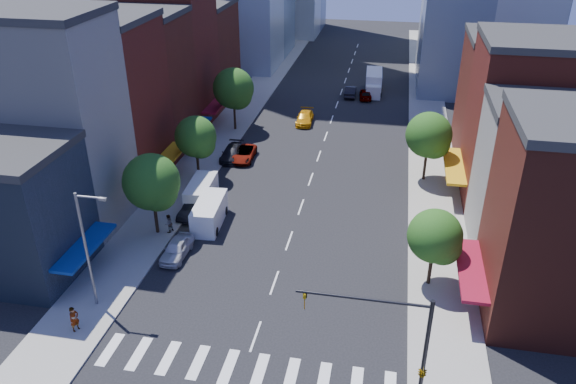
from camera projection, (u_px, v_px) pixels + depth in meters
name	position (u px, v px, depth m)	size (l,w,h in m)	color
ground	(256.00, 336.00, 37.56)	(220.00, 220.00, 0.00)	black
sidewalk_left	(236.00, 118.00, 74.35)	(5.00, 120.00, 0.15)	gray
sidewalk_right	(429.00, 131.00, 70.16)	(5.00, 120.00, 0.15)	gray
crosswalk	(244.00, 369.00, 34.96)	(19.00, 3.00, 0.01)	silver
bldg_left_1	(45.00, 125.00, 47.29)	(12.00, 8.00, 18.00)	#B3AFA6
bldg_left_2	(96.00, 104.00, 55.14)	(12.00, 9.00, 16.00)	maroon
bldg_left_3	(134.00, 84.00, 62.75)	(12.00, 8.00, 15.00)	#521E14
bldg_left_4	(162.00, 56.00, 69.66)	(12.00, 9.00, 17.00)	maroon
bldg_left_5	(189.00, 54.00, 78.85)	(12.00, 10.00, 13.00)	#521E14
bldg_right_1	(557.00, 184.00, 44.27)	(12.00, 8.00, 12.00)	#B3AFA6
bldg_right_2	(539.00, 125.00, 51.38)	(12.00, 10.00, 15.00)	maroon
bldg_right_3	(518.00, 101.00, 60.53)	(12.00, 10.00, 13.00)	#521E14
traffic_signal	(414.00, 359.00, 30.05)	(7.24, 2.24, 8.00)	black
streetlight	(88.00, 244.00, 37.94)	(2.25, 0.25, 9.00)	slate
tree_left_near	(153.00, 184.00, 46.67)	(4.80, 4.80, 7.30)	black
tree_left_mid	(197.00, 139.00, 56.38)	(4.20, 4.20, 6.65)	black
tree_left_far	(234.00, 90.00, 68.22)	(5.00, 5.00, 7.75)	black
tree_right_near	(437.00, 239.00, 40.53)	(4.00, 4.00, 6.20)	black
tree_right_far	(430.00, 137.00, 55.85)	(4.60, 4.60, 7.20)	black
parked_car_front	(177.00, 248.00, 45.61)	(1.73, 4.31, 1.47)	#BBBBC0
parked_car_second	(193.00, 208.00, 51.58)	(1.46, 4.18, 1.38)	black
parked_car_third	(244.00, 154.00, 62.50)	(2.22, 4.81, 1.34)	#999999
parked_car_rear	(232.00, 153.00, 62.69)	(1.96, 4.83, 1.40)	black
cargo_van_near	(209.00, 214.00, 49.79)	(2.52, 5.55, 2.31)	white
cargo_van_far	(201.00, 193.00, 53.33)	(2.39, 5.33, 2.22)	silver
taxi	(305.00, 118.00, 72.50)	(2.01, 4.93, 1.43)	orange
traffic_car_oncoming	(350.00, 91.00, 82.28)	(1.58, 4.54, 1.50)	black
traffic_car_far	(366.00, 94.00, 81.32)	(1.72, 4.28, 1.46)	#999999
box_truck	(374.00, 83.00, 83.53)	(2.64, 7.72, 3.07)	silver
pedestrian_near	(74.00, 319.00, 37.48)	(0.68, 0.45, 1.88)	#999999
pedestrian_far	(169.00, 224.00, 48.59)	(0.81, 0.63, 1.67)	#999999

